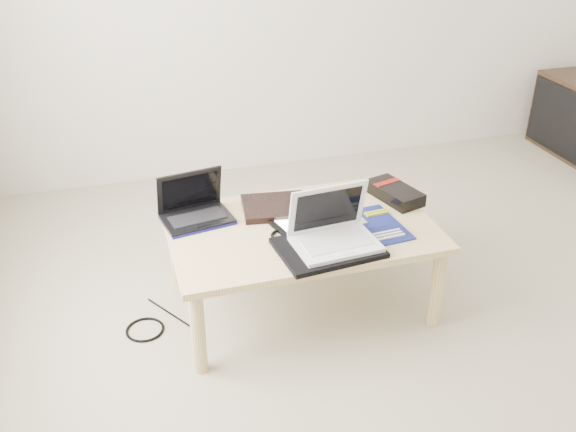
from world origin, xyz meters
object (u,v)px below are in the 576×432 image
object	(u,v)px
white_laptop	(333,232)
netbook	(195,210)
coffee_table	(301,236)
gpu_box	(395,193)

from	to	relation	value
white_laptop	netbook	bearing A→B (deg)	141.73
coffee_table	gpu_box	size ratio (longest dim) A/B	3.73
coffee_table	gpu_box	distance (m)	0.50
coffee_table	netbook	bearing A→B (deg)	155.22
gpu_box	coffee_table	bearing A→B (deg)	-166.31
coffee_table	gpu_box	bearing A→B (deg)	13.69
coffee_table	white_laptop	size ratio (longest dim) A/B	3.25
coffee_table	gpu_box	xyz separation A→B (m)	(0.48, 0.12, 0.08)
white_laptop	coffee_table	bearing A→B (deg)	110.25
netbook	gpu_box	size ratio (longest dim) A/B	1.07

